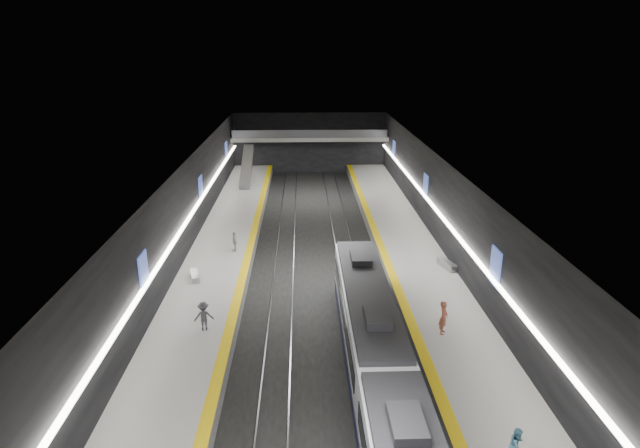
{
  "coord_description": "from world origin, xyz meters",
  "views": [
    {
      "loc": [
        -1.02,
        -35.63,
        16.59
      ],
      "look_at": [
        0.43,
        6.77,
        2.2
      ],
      "focal_mm": 30.0,
      "sensor_mm": 36.0,
      "label": 1
    }
  ],
  "objects_px": {
    "escalator": "(247,166)",
    "bench_right_far": "(447,264)",
    "passenger_left_b": "(204,316)",
    "bench_left_far": "(195,276)",
    "passenger_left_a": "(235,241)",
    "train": "(388,402)",
    "passenger_right_b": "(517,446)",
    "passenger_right_a": "(443,318)"
  },
  "relations": [
    {
      "from": "passenger_right_a",
      "to": "escalator",
      "type": "bearing_deg",
      "value": 46.09
    },
    {
      "from": "bench_right_far",
      "to": "train",
      "type": "bearing_deg",
      "value": -129.04
    },
    {
      "from": "passenger_left_a",
      "to": "passenger_left_b",
      "type": "relative_size",
      "value": 0.95
    },
    {
      "from": "bench_right_far",
      "to": "passenger_right_b",
      "type": "bearing_deg",
      "value": -113.26
    },
    {
      "from": "bench_left_far",
      "to": "passenger_left_b",
      "type": "distance_m",
      "value": 7.32
    },
    {
      "from": "passenger_right_b",
      "to": "bench_left_far",
      "type": "bearing_deg",
      "value": 87.79
    },
    {
      "from": "passenger_right_a",
      "to": "passenger_right_b",
      "type": "xyz_separation_m",
      "value": [
        0.39,
        -9.83,
        -0.21
      ]
    },
    {
      "from": "passenger_right_b",
      "to": "passenger_left_b",
      "type": "xyz_separation_m",
      "value": [
        -13.92,
        10.68,
        0.09
      ]
    },
    {
      "from": "escalator",
      "to": "bench_right_far",
      "type": "xyz_separation_m",
      "value": [
        17.0,
        -25.94,
        -1.65
      ]
    },
    {
      "from": "passenger_right_b",
      "to": "escalator",
      "type": "bearing_deg",
      "value": 64.17
    },
    {
      "from": "passenger_right_a",
      "to": "passenger_right_b",
      "type": "bearing_deg",
      "value": -153.76
    },
    {
      "from": "passenger_right_a",
      "to": "passenger_left_b",
      "type": "height_order",
      "value": "passenger_right_a"
    },
    {
      "from": "bench_right_far",
      "to": "passenger_left_b",
      "type": "relative_size",
      "value": 1.17
    },
    {
      "from": "escalator",
      "to": "passenger_left_b",
      "type": "relative_size",
      "value": 4.64
    },
    {
      "from": "train",
      "to": "escalator",
      "type": "relative_size",
      "value": 3.76
    },
    {
      "from": "train",
      "to": "escalator",
      "type": "distance_m",
      "value": 43.91
    },
    {
      "from": "bench_right_far",
      "to": "passenger_right_b",
      "type": "height_order",
      "value": "passenger_right_b"
    },
    {
      "from": "train",
      "to": "bench_left_far",
      "type": "distance_m",
      "value": 19.04
    },
    {
      "from": "bench_right_far",
      "to": "passenger_right_a",
      "type": "xyz_separation_m",
      "value": [
        -2.68,
        -9.27,
        0.74
      ]
    },
    {
      "from": "escalator",
      "to": "passenger_left_b",
      "type": "distance_m",
      "value": 34.38
    },
    {
      "from": "passenger_right_b",
      "to": "passenger_left_a",
      "type": "xyz_separation_m",
      "value": [
        -13.61,
        22.9,
        0.04
      ]
    },
    {
      "from": "escalator",
      "to": "bench_left_far",
      "type": "relative_size",
      "value": 4.38
    },
    {
      "from": "bench_left_far",
      "to": "passenger_right_b",
      "type": "relative_size",
      "value": 1.18
    },
    {
      "from": "passenger_left_a",
      "to": "passenger_right_b",
      "type": "bearing_deg",
      "value": 14.82
    },
    {
      "from": "train",
      "to": "escalator",
      "type": "height_order",
      "value": "escalator"
    },
    {
      "from": "escalator",
      "to": "passenger_right_a",
      "type": "bearing_deg",
      "value": -67.87
    },
    {
      "from": "bench_right_far",
      "to": "passenger_right_a",
      "type": "distance_m",
      "value": 9.67
    },
    {
      "from": "escalator",
      "to": "bench_right_far",
      "type": "distance_m",
      "value": 31.06
    },
    {
      "from": "passenger_right_a",
      "to": "passenger_left_b",
      "type": "relative_size",
      "value": 1.14
    },
    {
      "from": "train",
      "to": "escalator",
      "type": "bearing_deg",
      "value": 103.17
    },
    {
      "from": "bench_left_far",
      "to": "passenger_left_b",
      "type": "relative_size",
      "value": 1.06
    },
    {
      "from": "escalator",
      "to": "passenger_right_a",
      "type": "distance_m",
      "value": 38.02
    },
    {
      "from": "escalator",
      "to": "passenger_right_b",
      "type": "distance_m",
      "value": 47.39
    },
    {
      "from": "passenger_left_b",
      "to": "bench_right_far",
      "type": "bearing_deg",
      "value": -162.83
    },
    {
      "from": "train",
      "to": "bench_right_far",
      "type": "relative_size",
      "value": 14.88
    },
    {
      "from": "passenger_left_a",
      "to": "passenger_left_b",
      "type": "bearing_deg",
      "value": -17.36
    },
    {
      "from": "bench_left_far",
      "to": "passenger_left_a",
      "type": "height_order",
      "value": "passenger_left_a"
    },
    {
      "from": "passenger_right_b",
      "to": "passenger_left_b",
      "type": "relative_size",
      "value": 0.9
    },
    {
      "from": "bench_left_far",
      "to": "bench_right_far",
      "type": "distance_m",
      "value": 18.14
    },
    {
      "from": "passenger_right_a",
      "to": "passenger_left_b",
      "type": "distance_m",
      "value": 13.56
    },
    {
      "from": "passenger_right_b",
      "to": "passenger_left_b",
      "type": "bearing_deg",
      "value": 98.58
    },
    {
      "from": "bench_right_far",
      "to": "passenger_left_a",
      "type": "height_order",
      "value": "passenger_left_a"
    }
  ]
}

